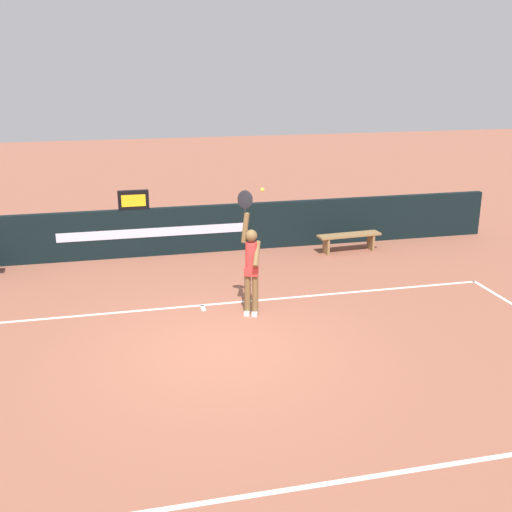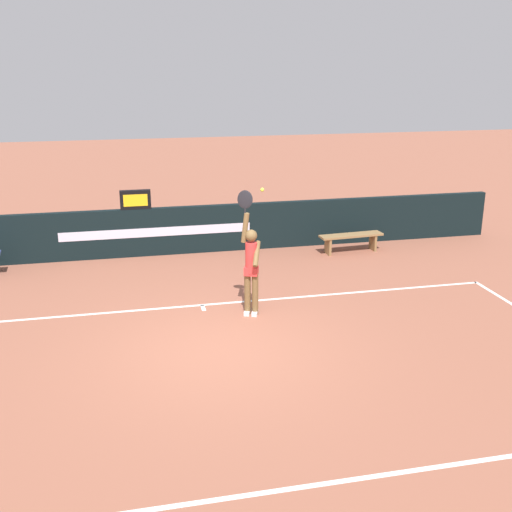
{
  "view_description": "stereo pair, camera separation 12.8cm",
  "coord_description": "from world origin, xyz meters",
  "px_view_note": "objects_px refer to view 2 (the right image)",
  "views": [
    {
      "loc": [
        -1.53,
        -9.25,
        4.6
      ],
      "look_at": [
        0.97,
        1.43,
        1.12
      ],
      "focal_mm": 43.23,
      "sensor_mm": 36.0,
      "label": 1
    },
    {
      "loc": [
        -1.41,
        -9.27,
        4.6
      ],
      "look_at": [
        0.97,
        1.43,
        1.12
      ],
      "focal_mm": 43.23,
      "sensor_mm": 36.0,
      "label": 2
    }
  ],
  "objects_px": {
    "tennis_ball": "(262,190)",
    "courtside_bench_near": "(351,238)",
    "tennis_player": "(251,265)",
    "speed_display": "(135,200)"
  },
  "relations": [
    {
      "from": "tennis_player",
      "to": "tennis_ball",
      "type": "xyz_separation_m",
      "value": [
        0.2,
        -0.05,
        1.41
      ]
    },
    {
      "from": "tennis_player",
      "to": "tennis_ball",
      "type": "bearing_deg",
      "value": -13.99
    },
    {
      "from": "speed_display",
      "to": "courtside_bench_near",
      "type": "relative_size",
      "value": 0.44
    },
    {
      "from": "courtside_bench_near",
      "to": "tennis_player",
      "type": "bearing_deg",
      "value": -134.32
    },
    {
      "from": "tennis_ball",
      "to": "courtside_bench_near",
      "type": "distance_m",
      "value": 5.03
    },
    {
      "from": "tennis_ball",
      "to": "courtside_bench_near",
      "type": "height_order",
      "value": "tennis_ball"
    },
    {
      "from": "speed_display",
      "to": "courtside_bench_near",
      "type": "bearing_deg",
      "value": -9.02
    },
    {
      "from": "tennis_player",
      "to": "courtside_bench_near",
      "type": "height_order",
      "value": "tennis_player"
    },
    {
      "from": "tennis_ball",
      "to": "courtside_bench_near",
      "type": "bearing_deg",
      "value": 47.89
    },
    {
      "from": "speed_display",
      "to": "courtside_bench_near",
      "type": "xyz_separation_m",
      "value": [
        5.23,
        -0.83,
        -1.06
      ]
    }
  ]
}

